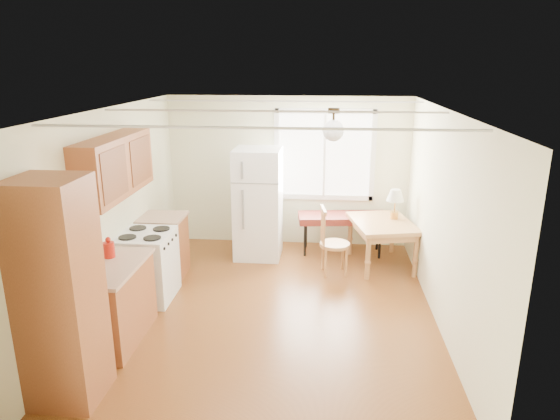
# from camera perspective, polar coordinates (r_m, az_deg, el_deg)

# --- Properties ---
(room_shell) EXTENTS (4.60, 5.60, 2.62)m
(room_shell) POSITION_cam_1_polar(r_m,az_deg,el_deg) (5.97, -0.87, -0.65)
(room_shell) COLOR #592D12
(room_shell) RESTS_ON ground
(kitchen_run) EXTENTS (0.65, 3.40, 2.20)m
(kitchen_run) POSITION_cam_1_polar(r_m,az_deg,el_deg) (5.96, -18.24, -5.74)
(kitchen_run) COLOR brown
(kitchen_run) RESTS_ON ground
(window_unit) EXTENTS (1.64, 0.05, 1.51)m
(window_unit) POSITION_cam_1_polar(r_m,az_deg,el_deg) (8.28, 5.10, 6.28)
(window_unit) COLOR white
(window_unit) RESTS_ON room_shell
(pendant_light) EXTENTS (0.26, 0.26, 0.40)m
(pendant_light) POSITION_cam_1_polar(r_m,az_deg,el_deg) (6.12, 6.10, 9.14)
(pendant_light) COLOR #312516
(pendant_light) RESTS_ON room_shell
(refrigerator) EXTENTS (0.73, 0.75, 1.75)m
(refrigerator) POSITION_cam_1_polar(r_m,az_deg,el_deg) (7.88, -2.52, 0.76)
(refrigerator) COLOR white
(refrigerator) RESTS_ON ground
(bench) EXTENTS (1.47, 0.68, 0.65)m
(bench) POSITION_cam_1_polar(r_m,az_deg,el_deg) (8.12, 7.15, -0.99)
(bench) COLOR #5A1A15
(bench) RESTS_ON ground
(dining_table) EXTENTS (1.07, 1.29, 0.71)m
(dining_table) POSITION_cam_1_polar(r_m,az_deg,el_deg) (7.71, 11.59, -2.01)
(dining_table) COLOR #AD7542
(dining_table) RESTS_ON ground
(chair) EXTENTS (0.46, 0.45, 1.00)m
(chair) POSITION_cam_1_polar(r_m,az_deg,el_deg) (7.31, 5.58, -3.06)
(chair) COLOR #AD7542
(chair) RESTS_ON ground
(table_lamp) EXTENTS (0.27, 0.27, 0.46)m
(table_lamp) POSITION_cam_1_polar(r_m,az_deg,el_deg) (7.76, 13.05, 1.39)
(table_lamp) COLOR #BA843B
(table_lamp) RESTS_ON dining_table
(coffee_maker) EXTENTS (0.24, 0.29, 0.40)m
(coffee_maker) POSITION_cam_1_polar(r_m,az_deg,el_deg) (5.35, -21.19, -6.26)
(coffee_maker) COLOR black
(coffee_maker) RESTS_ON kitchen_run
(kettle) EXTENTS (0.13, 0.13, 0.24)m
(kettle) POSITION_cam_1_polar(r_m,az_deg,el_deg) (5.94, -18.96, -4.24)
(kettle) COLOR red
(kettle) RESTS_ON kitchen_run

